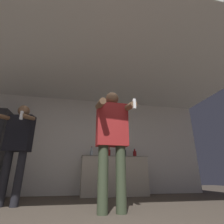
# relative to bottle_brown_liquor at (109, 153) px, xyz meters

# --- Properties ---
(wall_back) EXTENTS (7.00, 0.06, 2.55)m
(wall_back) POSITION_rel_bottle_brown_liquor_xyz_m (-0.76, 0.30, 0.26)
(wall_back) COLOR silver
(wall_back) RESTS_ON ground_plane
(ceiling_slab) EXTENTS (7.00, 3.76, 0.05)m
(ceiling_slab) POSITION_rel_bottle_brown_liquor_xyz_m (-0.76, -1.35, 1.56)
(ceiling_slab) COLOR silver
(ceiling_slab) RESTS_ON wall_back
(counter) EXTENTS (1.64, 0.60, 0.91)m
(counter) POSITION_rel_bottle_brown_liquor_xyz_m (0.12, -0.01, -0.56)
(counter) COLOR #BCB29E
(counter) RESTS_ON ground_plane
(bottle_brown_liquor) EXTENTS (0.07, 0.07, 0.28)m
(bottle_brown_liquor) POSITION_rel_bottle_brown_liquor_xyz_m (0.00, 0.00, 0.00)
(bottle_brown_liquor) COLOR maroon
(bottle_brown_liquor) RESTS_ON counter
(bottle_tall_gin) EXTENTS (0.06, 0.06, 0.28)m
(bottle_tall_gin) POSITION_rel_bottle_brown_liquor_xyz_m (0.43, 0.00, -0.00)
(bottle_tall_gin) COLOR black
(bottle_tall_gin) RESTS_ON counter
(bottle_red_label) EXTENTS (0.08, 0.08, 0.25)m
(bottle_red_label) POSITION_rel_bottle_brown_liquor_xyz_m (-0.45, 0.00, -0.02)
(bottle_red_label) COLOR silver
(bottle_red_label) RESTS_ON counter
(bottle_dark_rum) EXTENTS (0.09, 0.09, 0.25)m
(bottle_dark_rum) POSITION_rel_bottle_brown_liquor_xyz_m (0.69, 0.00, -0.01)
(bottle_dark_rum) COLOR maroon
(bottle_dark_rum) RESTS_ON counter
(person_woman_foreground) EXTENTS (0.54, 0.52, 1.70)m
(person_woman_foreground) POSITION_rel_bottle_brown_liquor_xyz_m (-0.33, -2.08, -0.03)
(person_woman_foreground) COLOR #38422D
(person_woman_foreground) RESTS_ON ground_plane
(person_man_side) EXTENTS (0.56, 0.60, 1.70)m
(person_man_side) POSITION_rel_bottle_brown_liquor_xyz_m (-1.84, -1.23, -0.01)
(person_man_side) COLOR black
(person_man_side) RESTS_ON ground_plane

